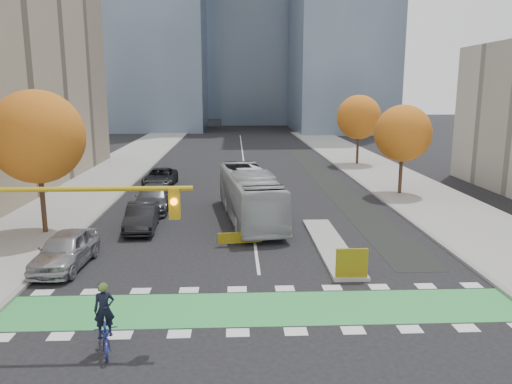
{
  "coord_description": "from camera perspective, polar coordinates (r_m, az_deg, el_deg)",
  "views": [
    {
      "loc": [
        -1.06,
        -16.2,
        8.19
      ],
      "look_at": [
        0.03,
        9.01,
        3.0
      ],
      "focal_mm": 35.0,
      "sensor_mm": 36.0,
      "label": 1
    }
  ],
  "objects": [
    {
      "name": "ground",
      "position": [
        18.18,
        1.16,
        -15.15
      ],
      "size": [
        300.0,
        300.0,
        0.0
      ],
      "primitive_type": "plane",
      "color": "black",
      "rests_on": "ground"
    },
    {
      "name": "sidewalk_west",
      "position": [
        39.13,
        -20.97,
        -1.13
      ],
      "size": [
        7.0,
        120.0,
        0.15
      ],
      "primitive_type": "cube",
      "color": "gray",
      "rests_on": "ground"
    },
    {
      "name": "sidewalk_east",
      "position": [
        39.85,
        19.01,
        -0.77
      ],
      "size": [
        7.0,
        120.0,
        0.15
      ],
      "primitive_type": "cube",
      "color": "gray",
      "rests_on": "ground"
    },
    {
      "name": "curb_west",
      "position": [
        38.16,
        -15.98,
        -1.11
      ],
      "size": [
        0.3,
        120.0,
        0.16
      ],
      "primitive_type": "cube",
      "color": "gray",
      "rests_on": "ground"
    },
    {
      "name": "curb_east",
      "position": [
        38.71,
        14.18,
        -0.84
      ],
      "size": [
        0.3,
        120.0,
        0.16
      ],
      "primitive_type": "cube",
      "color": "gray",
      "rests_on": "ground"
    },
    {
      "name": "bike_crossing",
      "position": [
        19.53,
        0.88,
        -13.16
      ],
      "size": [
        20.0,
        3.0,
        0.01
      ],
      "primitive_type": "cube",
      "color": "green",
      "rests_on": "ground"
    },
    {
      "name": "centre_line",
      "position": [
        56.8,
        -1.39,
        3.34
      ],
      "size": [
        0.15,
        70.0,
        0.01
      ],
      "primitive_type": "cube",
      "color": "silver",
      "rests_on": "ground"
    },
    {
      "name": "bike_lane_paint",
      "position": [
        47.69,
        7.9,
        1.63
      ],
      "size": [
        2.5,
        50.0,
        0.01
      ],
      "primitive_type": "cube",
      "color": "black",
      "rests_on": "ground"
    },
    {
      "name": "median_island",
      "position": [
        26.95,
        8.5,
        -6.02
      ],
      "size": [
        1.6,
        10.0,
        0.16
      ],
      "primitive_type": "cube",
      "color": "gray",
      "rests_on": "ground"
    },
    {
      "name": "hazard_board",
      "position": [
        22.28,
        10.9,
        -7.97
      ],
      "size": [
        1.4,
        0.12,
        1.3
      ],
      "primitive_type": "cube",
      "color": "yellow",
      "rests_on": "median_island"
    },
    {
      "name": "tree_west",
      "position": [
        30.35,
        -23.73,
        5.79
      ],
      "size": [
        5.2,
        5.2,
        8.22
      ],
      "color": "#332114",
      "rests_on": "ground"
    },
    {
      "name": "tree_east_near",
      "position": [
        40.5,
        16.44,
        6.44
      ],
      "size": [
        4.4,
        4.4,
        7.08
      ],
      "color": "#332114",
      "rests_on": "ground"
    },
    {
      "name": "tree_east_far",
      "position": [
        55.94,
        11.67,
        8.37
      ],
      "size": [
        4.8,
        4.8,
        7.65
      ],
      "color": "#332114",
      "rests_on": "ground"
    },
    {
      "name": "traffic_signal_west",
      "position": [
        17.62,
        -25.39,
        -3.17
      ],
      "size": [
        8.53,
        0.56,
        5.2
      ],
      "color": "#BF9914",
      "rests_on": "ground"
    },
    {
      "name": "cyclist",
      "position": [
        17.08,
        -16.82,
        -14.67
      ],
      "size": [
        1.22,
        2.1,
        2.3
      ],
      "rotation": [
        0.0,
        0.0,
        0.28
      ],
      "color": "navy",
      "rests_on": "ground"
    },
    {
      "name": "bus",
      "position": [
        31.74,
        -0.7,
        -0.36
      ],
      "size": [
        4.14,
        11.73,
        3.2
      ],
      "primitive_type": "imported",
      "rotation": [
        0.0,
        0.0,
        0.13
      ],
      "color": "#ABB0B2",
      "rests_on": "ground"
    },
    {
      "name": "parked_car_a",
      "position": [
        25.08,
        -20.95,
        -6.19
      ],
      "size": [
        2.32,
        5.11,
        1.7
      ],
      "primitive_type": "imported",
      "rotation": [
        0.0,
        0.0,
        -0.06
      ],
      "color": "#A5A4A9",
      "rests_on": "ground"
    },
    {
      "name": "parked_car_b",
      "position": [
        30.36,
        -12.92,
        -2.78
      ],
      "size": [
        1.94,
        4.89,
        1.58
      ],
      "primitive_type": "imported",
      "rotation": [
        0.0,
        0.0,
        0.06
      ],
      "color": "black",
      "rests_on": "ground"
    },
    {
      "name": "parked_car_c",
      "position": [
        35.16,
        -11.63,
        -0.68
      ],
      "size": [
        2.41,
        5.81,
        1.68
      ],
      "primitive_type": "imported",
      "rotation": [
        0.0,
        0.0,
        0.01
      ],
      "color": "#47474B",
      "rests_on": "ground"
    },
    {
      "name": "parked_car_d",
      "position": [
        43.73,
        -10.9,
        1.64
      ],
      "size": [
        2.6,
        5.53,
        1.53
      ],
      "primitive_type": "imported",
      "rotation": [
        0.0,
        0.0,
        -0.01
      ],
      "color": "black",
      "rests_on": "ground"
    }
  ]
}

